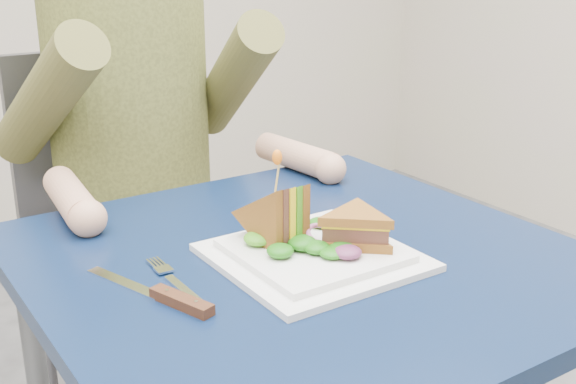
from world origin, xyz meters
TOP-DOWN VIEW (x-y plane):
  - table at (0.00, 0.00)m, footprint 0.75×0.75m
  - chair at (0.00, 0.73)m, footprint 0.42×0.40m
  - diner at (-0.00, 0.62)m, footprint 0.54×0.59m
  - plate at (-0.00, -0.03)m, footprint 0.26×0.26m
  - sandwich_flat at (0.05, -0.05)m, footprint 0.17×0.17m
  - sandwich_upright at (-0.03, 0.02)m, footprint 0.08×0.13m
  - fork at (-0.19, 0.01)m, footprint 0.02×0.18m
  - knife at (-0.22, -0.03)m, footprint 0.09×0.22m
  - toothpick at (-0.03, 0.02)m, footprint 0.01×0.01m
  - toothpick_frill at (-0.03, 0.02)m, footprint 0.01×0.01m
  - lettuce_spill at (0.00, -0.02)m, footprint 0.15×0.13m
  - onion_ring at (0.01, -0.02)m, footprint 0.04×0.04m

SIDE VIEW (x-z plane):
  - chair at x=0.00m, z-range 0.08..1.01m
  - table at x=0.00m, z-range 0.29..1.02m
  - fork at x=-0.19m, z-range 0.73..0.74m
  - knife at x=-0.22m, z-range 0.73..0.74m
  - plate at x=0.00m, z-range 0.73..0.75m
  - lettuce_spill at x=0.00m, z-range 0.75..0.77m
  - onion_ring at x=0.01m, z-range 0.75..0.78m
  - sandwich_flat at x=0.05m, z-range 0.75..0.80m
  - sandwich_upright at x=-0.03m, z-range 0.72..0.85m
  - toothpick at x=-0.03m, z-range 0.82..0.88m
  - toothpick_frill at x=-0.03m, z-range 0.87..0.89m
  - diner at x=0.00m, z-range 0.54..1.29m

